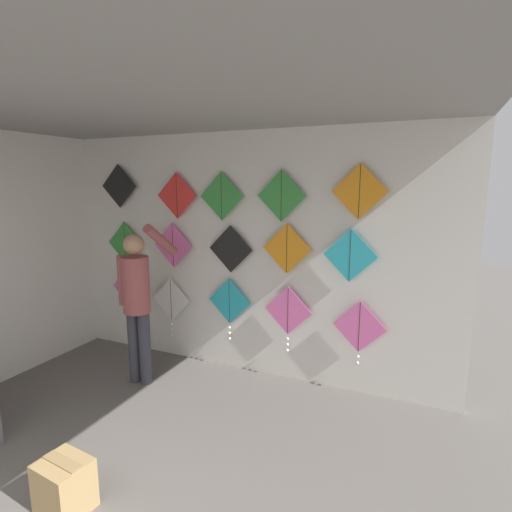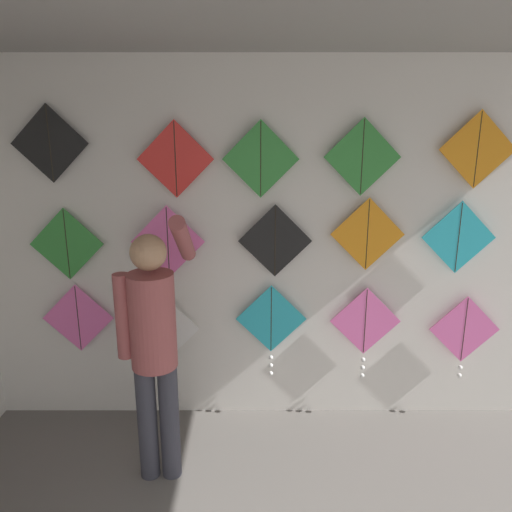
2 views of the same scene
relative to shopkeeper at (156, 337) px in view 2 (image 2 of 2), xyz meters
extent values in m
cube|color=silver|center=(0.74, 0.79, 0.38)|extent=(5.17, 0.06, 2.80)
cylinder|color=#383842|center=(-0.07, -0.02, -0.60)|extent=(0.13, 0.13, 0.83)
cylinder|color=#383842|center=(0.07, -0.01, -0.60)|extent=(0.13, 0.13, 0.83)
cylinder|color=#9E4C4C|center=(0.00, -0.01, 0.12)|extent=(0.29, 0.29, 0.62)
sphere|color=tan|center=(0.00, -0.01, 0.57)|extent=(0.22, 0.22, 0.22)
cylinder|color=#9E4C4C|center=(-0.18, -0.02, 0.15)|extent=(0.10, 0.10, 0.55)
cylinder|color=#9E4C4C|center=(0.18, 0.22, 0.59)|extent=(0.10, 0.51, 0.40)
cube|color=pink|center=(-0.74, 0.70, -0.16)|extent=(0.55, 0.01, 0.55)
cylinder|color=black|center=(-0.74, 0.70, -0.16)|extent=(0.01, 0.01, 0.53)
cube|color=white|center=(-0.07, 0.70, -0.25)|extent=(0.55, 0.01, 0.55)
cylinder|color=black|center=(-0.07, 0.70, -0.25)|extent=(0.01, 0.01, 0.53)
sphere|color=white|center=(-0.07, 0.69, -0.58)|extent=(0.04, 0.04, 0.04)
sphere|color=white|center=(-0.07, 0.69, -0.65)|extent=(0.04, 0.04, 0.04)
sphere|color=white|center=(-0.07, 0.69, -0.72)|extent=(0.04, 0.04, 0.04)
cube|color=#28B2C6|center=(0.77, 0.70, -0.17)|extent=(0.55, 0.01, 0.55)
cylinder|color=black|center=(0.77, 0.70, -0.17)|extent=(0.01, 0.01, 0.53)
sphere|color=white|center=(0.77, 0.69, -0.49)|extent=(0.04, 0.04, 0.04)
sphere|color=white|center=(0.77, 0.69, -0.56)|extent=(0.04, 0.04, 0.04)
sphere|color=white|center=(0.77, 0.69, -0.63)|extent=(0.04, 0.04, 0.04)
cube|color=pink|center=(1.51, 0.70, -0.19)|extent=(0.55, 0.01, 0.55)
cylinder|color=black|center=(1.51, 0.70, -0.19)|extent=(0.01, 0.01, 0.53)
sphere|color=white|center=(1.51, 0.69, -0.51)|extent=(0.04, 0.04, 0.04)
sphere|color=white|center=(1.51, 0.69, -0.58)|extent=(0.04, 0.04, 0.04)
sphere|color=white|center=(1.51, 0.69, -0.65)|extent=(0.04, 0.04, 0.04)
cube|color=pink|center=(2.29, 0.70, -0.26)|extent=(0.55, 0.01, 0.55)
cylinder|color=black|center=(2.29, 0.70, -0.26)|extent=(0.01, 0.01, 0.53)
sphere|color=white|center=(2.29, 0.69, -0.58)|extent=(0.04, 0.04, 0.04)
sphere|color=white|center=(2.29, 0.69, -0.65)|extent=(0.04, 0.04, 0.04)
cube|color=#338C38|center=(-0.77, 0.70, 0.44)|extent=(0.55, 0.01, 0.55)
cylinder|color=black|center=(-0.77, 0.70, 0.44)|extent=(0.01, 0.01, 0.53)
cube|color=pink|center=(-0.01, 0.70, 0.45)|extent=(0.55, 0.01, 0.55)
cylinder|color=black|center=(-0.01, 0.70, 0.45)|extent=(0.01, 0.01, 0.53)
cube|color=black|center=(0.79, 0.70, 0.46)|extent=(0.55, 0.01, 0.55)
cylinder|color=black|center=(0.79, 0.70, 0.46)|extent=(0.01, 0.01, 0.53)
cube|color=orange|center=(1.48, 0.70, 0.51)|extent=(0.55, 0.01, 0.55)
cylinder|color=black|center=(1.48, 0.70, 0.51)|extent=(0.01, 0.01, 0.53)
cube|color=#28B2C6|center=(2.16, 0.70, 0.49)|extent=(0.55, 0.01, 0.55)
cylinder|color=black|center=(2.16, 0.70, 0.49)|extent=(0.01, 0.01, 0.53)
cube|color=black|center=(-0.81, 0.70, 1.17)|extent=(0.55, 0.01, 0.55)
cylinder|color=black|center=(-0.81, 0.70, 1.17)|extent=(0.01, 0.01, 0.53)
cube|color=red|center=(0.07, 0.70, 1.06)|extent=(0.55, 0.01, 0.55)
cylinder|color=black|center=(0.07, 0.70, 1.06)|extent=(0.01, 0.01, 0.53)
cube|color=#338C38|center=(0.68, 0.70, 1.06)|extent=(0.55, 0.01, 0.55)
cylinder|color=black|center=(0.68, 0.70, 1.06)|extent=(0.01, 0.01, 0.53)
cube|color=#338C38|center=(1.41, 0.70, 1.08)|extent=(0.55, 0.01, 0.55)
cylinder|color=black|center=(1.41, 0.70, 1.08)|extent=(0.01, 0.01, 0.53)
cube|color=orange|center=(2.23, 0.70, 1.13)|extent=(0.55, 0.01, 0.55)
cylinder|color=black|center=(2.23, 0.70, 1.13)|extent=(0.01, 0.01, 0.53)
camera|label=1|loc=(2.91, -3.33, 1.22)|focal=28.00mm
camera|label=2|loc=(0.65, -2.91, 1.36)|focal=35.00mm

